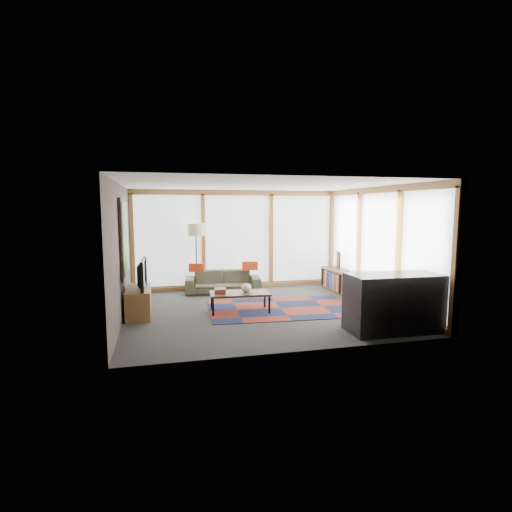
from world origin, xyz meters
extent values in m
plane|color=#2C2B29|center=(0.00, 0.00, 0.00)|extent=(5.50, 5.50, 0.00)
cube|color=#3C322B|center=(-2.75, 0.00, 1.30)|extent=(0.04, 5.00, 2.60)
cube|color=#3C322B|center=(0.00, -2.50, 1.30)|extent=(5.50, 0.04, 2.60)
cube|color=silver|center=(0.00, 0.00, 2.60)|extent=(5.50, 5.00, 0.04)
cube|color=white|center=(0.00, 2.47, 1.30)|extent=(5.30, 0.02, 2.35)
cube|color=white|center=(2.72, 0.00, 1.30)|extent=(0.02, 4.80, 2.35)
cube|color=black|center=(-2.71, 0.30, 1.55)|extent=(0.05, 1.35, 1.55)
cube|color=#C5C612|center=(-2.69, 0.30, 1.55)|extent=(0.02, 1.20, 1.40)
cube|color=maroon|center=(0.45, 0.02, 0.01)|extent=(3.19, 2.17, 0.01)
imported|color=#343729|center=(-0.49, 1.95, 0.27)|extent=(1.95, 0.94, 0.55)
cube|color=#C33D16|center=(-1.15, 1.98, 0.65)|extent=(0.40, 0.20, 0.21)
cube|color=#C33D16|center=(0.21, 1.91, 0.66)|extent=(0.42, 0.17, 0.22)
cube|color=brown|center=(-0.85, 0.01, 0.45)|extent=(0.27, 0.32, 0.09)
ellipsoid|color=#EEE6CF|center=(-0.31, -0.04, 0.50)|extent=(0.22, 0.22, 0.18)
ellipsoid|color=black|center=(2.40, 0.37, 0.60)|extent=(0.22, 0.22, 0.10)
ellipsoid|color=black|center=(2.39, 0.74, 0.59)|extent=(0.16, 0.16, 0.07)
cube|color=black|center=(2.57, 1.69, 0.77)|extent=(0.12, 0.33, 0.43)
cube|color=brown|center=(-2.47, 0.14, 0.28)|extent=(0.46, 1.12, 0.56)
imported|color=black|center=(-2.46, 0.11, 0.85)|extent=(0.17, 1.01, 0.58)
cube|color=black|center=(1.89, -1.93, 0.50)|extent=(1.61, 0.79, 1.01)
camera|label=1|loc=(-2.04, -7.95, 2.15)|focal=28.00mm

